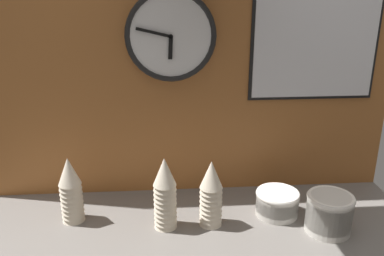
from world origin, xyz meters
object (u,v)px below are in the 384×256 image
object	(u,v)px
cup_stack_center	(165,193)
wall_clock	(171,36)
menu_board	(317,29)
cup_stack_left	(71,190)
cup_stack_center_right	(211,193)
bowl_stack_right	(277,202)
bowl_stack_far_right	(329,212)

from	to	relation	value
cup_stack_center	wall_clock	xyz separation A→B (m)	(0.03, 0.25, 0.49)
cup_stack_center	menu_board	size ratio (longest dim) A/B	0.49
wall_clock	menu_board	world-z (taller)	menu_board
cup_stack_left	cup_stack_center	bearing A→B (deg)	-11.31
cup_stack_center_right	bowl_stack_right	xyz separation A→B (m)	(0.25, 0.05, -0.07)
menu_board	wall_clock	bearing A→B (deg)	-179.05
cup_stack_left	bowl_stack_far_right	size ratio (longest dim) A/B	1.53
bowl_stack_far_right	wall_clock	bearing A→B (deg)	148.36
cup_stack_left	bowl_stack_right	size ratio (longest dim) A/B	1.53
bowl_stack_far_right	cup_stack_left	bearing A→B (deg)	171.52
wall_clock	cup_stack_center_right	bearing A→B (deg)	-63.77
cup_stack_left	bowl_stack_right	xyz separation A→B (m)	(0.73, -0.02, -0.07)
bowl_stack_far_right	menu_board	world-z (taller)	menu_board
cup_stack_center_right	menu_board	size ratio (longest dim) A/B	0.45
bowl_stack_far_right	wall_clock	size ratio (longest dim) A/B	0.48
bowl_stack_far_right	bowl_stack_right	xyz separation A→B (m)	(-0.15, 0.11, -0.02)
cup_stack_center	cup_stack_left	bearing A→B (deg)	168.69
wall_clock	cup_stack_center	bearing A→B (deg)	-97.81
bowl_stack_right	menu_board	world-z (taller)	menu_board
cup_stack_center_right	menu_board	xyz separation A→B (m)	(0.41, 0.26, 0.52)
menu_board	cup_stack_left	bearing A→B (deg)	-167.67
cup_stack_left	cup_stack_center_right	distance (m)	0.49
cup_stack_left	cup_stack_center	distance (m)	0.33
cup_stack_center_right	menu_board	distance (m)	0.71
cup_stack_center_right	bowl_stack_far_right	world-z (taller)	cup_stack_center_right
bowl_stack_far_right	menu_board	xyz separation A→B (m)	(0.02, 0.33, 0.57)
cup_stack_center	cup_stack_center_right	bearing A→B (deg)	1.33
cup_stack_center	wall_clock	bearing A→B (deg)	82.19
wall_clock	menu_board	bearing A→B (deg)	0.95
bowl_stack_far_right	wall_clock	world-z (taller)	wall_clock
menu_board	bowl_stack_right	bearing A→B (deg)	-127.60
cup_stack_center	cup_stack_center_right	distance (m)	0.16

